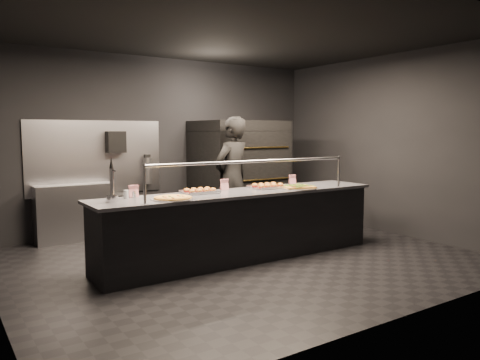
{
  "coord_description": "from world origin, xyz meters",
  "views": [
    {
      "loc": [
        -3.47,
        -5.15,
        1.71
      ],
      "look_at": [
        0.1,
        0.2,
        1.05
      ],
      "focal_mm": 35.0,
      "sensor_mm": 36.0,
      "label": 1
    }
  ],
  "objects_px": {
    "slider_tray_b": "(268,186)",
    "square_pizza": "(298,187)",
    "towel_dispenser": "(116,142)",
    "worker": "(232,179)",
    "prep_shelf": "(75,213)",
    "service_counter": "(242,225)",
    "fire_extinguisher": "(147,170)",
    "round_pizza": "(173,198)",
    "slider_tray_a": "(200,191)",
    "pizza_oven": "(239,173)",
    "trash_bin": "(124,215)",
    "beer_tap": "(112,189)"
  },
  "relations": [
    {
      "from": "slider_tray_b",
      "to": "square_pizza",
      "type": "relative_size",
      "value": 1.02
    },
    {
      "from": "towel_dispenser",
      "to": "slider_tray_b",
      "type": "relative_size",
      "value": 0.65
    },
    {
      "from": "worker",
      "to": "prep_shelf",
      "type": "bearing_deg",
      "value": -47.43
    },
    {
      "from": "service_counter",
      "to": "worker",
      "type": "height_order",
      "value": "worker"
    },
    {
      "from": "fire_extinguisher",
      "to": "slider_tray_b",
      "type": "height_order",
      "value": "fire_extinguisher"
    },
    {
      "from": "fire_extinguisher",
      "to": "square_pizza",
      "type": "distance_m",
      "value": 2.82
    },
    {
      "from": "fire_extinguisher",
      "to": "slider_tray_b",
      "type": "distance_m",
      "value": 2.46
    },
    {
      "from": "round_pizza",
      "to": "worker",
      "type": "relative_size",
      "value": 0.26
    },
    {
      "from": "towel_dispenser",
      "to": "slider_tray_a",
      "type": "xyz_separation_m",
      "value": [
        0.34,
        -2.24,
        -0.6
      ]
    },
    {
      "from": "pizza_oven",
      "to": "slider_tray_a",
      "type": "height_order",
      "value": "pizza_oven"
    },
    {
      "from": "round_pizza",
      "to": "fire_extinguisher",
      "type": "bearing_deg",
      "value": 73.83
    },
    {
      "from": "prep_shelf",
      "to": "service_counter",
      "type": "bearing_deg",
      "value": -55.41
    },
    {
      "from": "towel_dispenser",
      "to": "trash_bin",
      "type": "bearing_deg",
      "value": -83.65
    },
    {
      "from": "square_pizza",
      "to": "trash_bin",
      "type": "bearing_deg",
      "value": 126.67
    },
    {
      "from": "pizza_oven",
      "to": "slider_tray_a",
      "type": "relative_size",
      "value": 3.79
    },
    {
      "from": "slider_tray_b",
      "to": "worker",
      "type": "xyz_separation_m",
      "value": [
        0.03,
        0.97,
        0.03
      ]
    },
    {
      "from": "towel_dispenser",
      "to": "beer_tap",
      "type": "xyz_separation_m",
      "value": [
        -0.86,
        -2.36,
        -0.48
      ]
    },
    {
      "from": "pizza_oven",
      "to": "beer_tap",
      "type": "relative_size",
      "value": 3.7
    },
    {
      "from": "towel_dispenser",
      "to": "fire_extinguisher",
      "type": "distance_m",
      "value": 0.74
    },
    {
      "from": "trash_bin",
      "to": "slider_tray_a",
      "type": "bearing_deg",
      "value": -81.12
    },
    {
      "from": "service_counter",
      "to": "beer_tap",
      "type": "bearing_deg",
      "value": 179.0
    },
    {
      "from": "prep_shelf",
      "to": "round_pizza",
      "type": "bearing_deg",
      "value": -78.32
    },
    {
      "from": "trash_bin",
      "to": "worker",
      "type": "relative_size",
      "value": 0.36
    },
    {
      "from": "beer_tap",
      "to": "fire_extinguisher",
      "type": "bearing_deg",
      "value": 59.28
    },
    {
      "from": "beer_tap",
      "to": "trash_bin",
      "type": "relative_size",
      "value": 0.72
    },
    {
      "from": "round_pizza",
      "to": "worker",
      "type": "height_order",
      "value": "worker"
    },
    {
      "from": "beer_tap",
      "to": "worker",
      "type": "distance_m",
      "value": 2.52
    },
    {
      "from": "fire_extinguisher",
      "to": "slider_tray_b",
      "type": "bearing_deg",
      "value": -69.75
    },
    {
      "from": "service_counter",
      "to": "slider_tray_b",
      "type": "bearing_deg",
      "value": 10.98
    },
    {
      "from": "towel_dispenser",
      "to": "round_pizza",
      "type": "xyz_separation_m",
      "value": [
        -0.19,
        -2.54,
        -0.61
      ]
    },
    {
      "from": "trash_bin",
      "to": "round_pizza",
      "type": "bearing_deg",
      "value": -95.28
    },
    {
      "from": "prep_shelf",
      "to": "beer_tap",
      "type": "xyz_separation_m",
      "value": [
        -0.16,
        -2.29,
        0.62
      ]
    },
    {
      "from": "prep_shelf",
      "to": "square_pizza",
      "type": "distance_m",
      "value": 3.51
    },
    {
      "from": "round_pizza",
      "to": "towel_dispenser",
      "type": "bearing_deg",
      "value": 85.74
    },
    {
      "from": "square_pizza",
      "to": "prep_shelf",
      "type": "bearing_deg",
      "value": 134.77
    },
    {
      "from": "slider_tray_a",
      "to": "trash_bin",
      "type": "distance_m",
      "value": 2.13
    },
    {
      "from": "square_pizza",
      "to": "trash_bin",
      "type": "height_order",
      "value": "square_pizza"
    },
    {
      "from": "pizza_oven",
      "to": "square_pizza",
      "type": "relative_size",
      "value": 3.6
    },
    {
      "from": "fire_extinguisher",
      "to": "worker",
      "type": "relative_size",
      "value": 0.26
    },
    {
      "from": "trash_bin",
      "to": "prep_shelf",
      "type": "bearing_deg",
      "value": 168.12
    },
    {
      "from": "pizza_oven",
      "to": "trash_bin",
      "type": "relative_size",
      "value": 2.68
    },
    {
      "from": "fire_extinguisher",
      "to": "beer_tap",
      "type": "relative_size",
      "value": 0.98
    },
    {
      "from": "towel_dispenser",
      "to": "square_pizza",
      "type": "distance_m",
      "value": 3.14
    },
    {
      "from": "prep_shelf",
      "to": "towel_dispenser",
      "type": "xyz_separation_m",
      "value": [
        0.7,
        0.07,
        1.1
      ]
    },
    {
      "from": "trash_bin",
      "to": "square_pizza",
      "type": "bearing_deg",
      "value": -53.33
    },
    {
      "from": "slider_tray_b",
      "to": "trash_bin",
      "type": "distance_m",
      "value": 2.56
    },
    {
      "from": "trash_bin",
      "to": "worker",
      "type": "height_order",
      "value": "worker"
    },
    {
      "from": "round_pizza",
      "to": "slider_tray_a",
      "type": "bearing_deg",
      "value": 29.54
    },
    {
      "from": "square_pizza",
      "to": "service_counter",
      "type": "bearing_deg",
      "value": 170.03
    },
    {
      "from": "towel_dispenser",
      "to": "trash_bin",
      "type": "relative_size",
      "value": 0.49
    }
  ]
}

